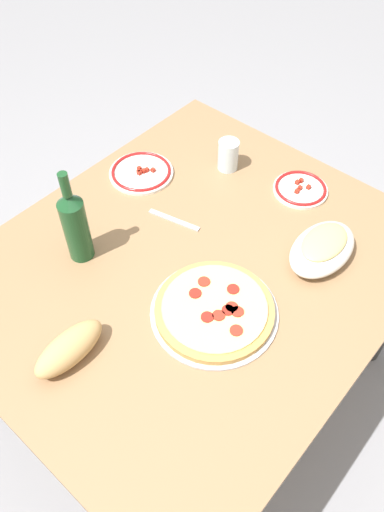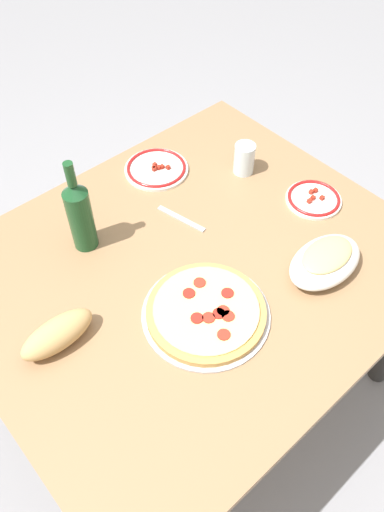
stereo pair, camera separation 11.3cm
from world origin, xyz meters
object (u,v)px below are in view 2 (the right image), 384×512
Objects in this scene: wine_bottle at (80,214)px; water_glass at (244,159)px; baked_pasta_dish at (325,260)px; dining_table at (192,286)px; pepperoni_pizza at (206,312)px; side_plate_near at (156,169)px; bread_loaf at (57,334)px; side_plate_far at (314,199)px.

wine_bottle reaches higher than water_glass.
dining_table is at bearing 134.64° from baked_pasta_dish.
pepperoni_pizza reaches higher than dining_table.
wine_bottle reaches higher than pepperoni_pizza.
dining_table is 0.43m from side_plate_near.
baked_pasta_dish is at bearing -23.15° from bread_loaf.
baked_pasta_dish is at bearing -45.36° from dining_table.
baked_pasta_dish reaches higher than bread_loaf.
bread_loaf is at bearing -135.37° from wine_bottle.
wine_bottle is at bearing 130.18° from baked_pasta_dish.
water_glass is 0.49× the size of side_plate_near.
water_glass reaches higher than pepperoni_pizza.
pepperoni_pizza is at bearing -119.72° from dining_table.
pepperoni_pizza reaches higher than side_plate_near.
wine_bottle reaches higher than dining_table.
side_plate_near is 0.52m from side_plate_far.
baked_pasta_dish is 1.23× the size of bread_loaf.
bread_loaf is at bearing 176.22° from dining_table.
dining_table is 0.44m from bread_loaf.
pepperoni_pizza is at bearing -77.33° from wine_bottle.
baked_pasta_dish is at bearing -106.61° from water_glass.
side_plate_near and side_plate_far have the same top height.
baked_pasta_dish is (0.26, -0.26, 0.15)m from dining_table.
side_plate_far is at bearing -8.15° from dining_table.
bread_loaf is at bearing 150.88° from pepperoni_pizza.
dining_table is 0.22m from pepperoni_pizza.
wine_bottle reaches higher than bread_loaf.
water_glass is 0.82m from bread_loaf.
bread_loaf is (-0.23, -0.23, -0.08)m from wine_bottle.
side_plate_near is 1.08× the size of bread_loaf.
water_glass is (0.48, 0.34, 0.04)m from pepperoni_pizza.
bread_loaf is at bearing 156.85° from baked_pasta_dish.
side_plate_near is at bearing 18.13° from wine_bottle.
side_plate_near is at bearing 30.51° from bread_loaf.
dining_table is 5.88× the size of side_plate_near.
side_plate_far is (0.28, -0.44, 0.00)m from side_plate_near.
side_plate_far is at bearing -6.07° from bread_loaf.
bread_loaf is (-0.86, 0.09, 0.03)m from side_plate_far.
pepperoni_pizza is (-0.09, -0.15, 0.12)m from dining_table.
pepperoni_pizza is 1.12× the size of wine_bottle.
bread_loaf is at bearing -149.49° from side_plate_near.
wine_bottle is (-0.44, 0.52, 0.08)m from baked_pasta_dish.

